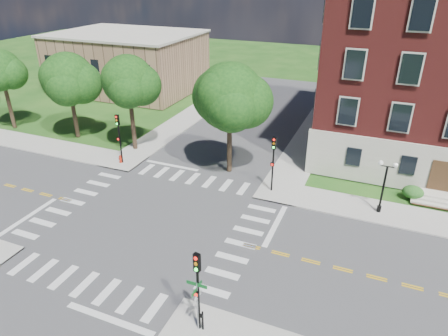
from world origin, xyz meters
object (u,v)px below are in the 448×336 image
at_px(street_sign_pole, 197,297).
at_px(traffic_signal_nw, 119,133).
at_px(twin_lamp_west, 384,184).
at_px(fire_hydrant, 121,159).
at_px(traffic_signal_se, 198,283).
at_px(traffic_signal_ne, 273,157).
at_px(push_button_post, 203,320).

bearing_deg(street_sign_pole, traffic_signal_nw, 135.55).
bearing_deg(street_sign_pole, twin_lamp_west, 62.67).
bearing_deg(street_sign_pole, fire_hydrant, 135.93).
height_order(traffic_signal_se, traffic_signal_ne, same).
distance_m(twin_lamp_west, push_button_post, 17.17).
xyz_separation_m(traffic_signal_ne, twin_lamp_west, (8.52, -0.01, -0.66)).
bearing_deg(traffic_signal_nw, twin_lamp_west, 0.67).
height_order(traffic_signal_ne, push_button_post, traffic_signal_ne).
xyz_separation_m(traffic_signal_nw, twin_lamp_west, (23.24, 0.27, -0.66)).
xyz_separation_m(traffic_signal_ne, fire_hydrant, (-14.88, -0.33, -2.72)).
bearing_deg(street_sign_pole, push_button_post, 15.64).
bearing_deg(traffic_signal_se, street_sign_pole, -95.43).
bearing_deg(traffic_signal_nw, fire_hydrant, -163.77).
bearing_deg(fire_hydrant, twin_lamp_west, 0.78).
distance_m(traffic_signal_ne, street_sign_pole, 15.36).
relative_size(push_button_post, fire_hydrant, 1.60).
bearing_deg(twin_lamp_west, traffic_signal_nw, -179.33).
height_order(traffic_signal_nw, twin_lamp_west, traffic_signal_nw).
xyz_separation_m(traffic_signal_se, street_sign_pole, (-0.01, -0.07, -0.88)).
distance_m(traffic_signal_se, traffic_signal_ne, 15.26).
bearing_deg(traffic_signal_ne, traffic_signal_nw, -178.90).
height_order(traffic_signal_ne, fire_hydrant, traffic_signal_ne).
height_order(twin_lamp_west, push_button_post, twin_lamp_west).
bearing_deg(street_sign_pole, traffic_signal_se, 84.57).
relative_size(street_sign_pole, fire_hydrant, 4.13).
distance_m(traffic_signal_se, twin_lamp_west, 17.18).
distance_m(twin_lamp_west, street_sign_pole, 17.23).
relative_size(traffic_signal_ne, fire_hydrant, 6.40).
bearing_deg(twin_lamp_west, street_sign_pole, -117.33).
xyz_separation_m(twin_lamp_west, fire_hydrant, (-23.40, -0.32, -2.06)).
bearing_deg(traffic_signal_ne, street_sign_pole, -87.73).
bearing_deg(traffic_signal_se, push_button_post, -3.19).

